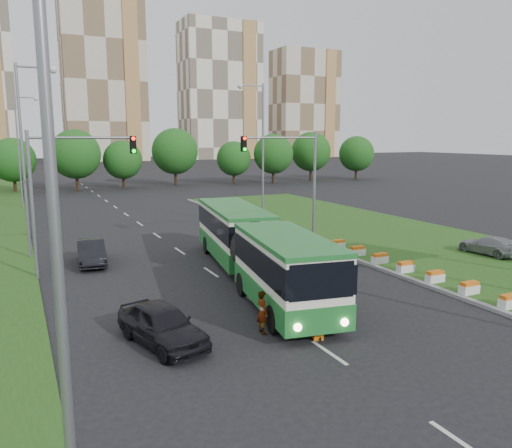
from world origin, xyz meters
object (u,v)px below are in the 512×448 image
car_median (490,245)px  articulated_bus (251,247)px  traffic_mast_median (295,171)px  shopping_trolley (318,331)px  pedestrian (262,312)px  traffic_mast_left (63,180)px  car_left_near (162,324)px  car_left_far (91,252)px

car_median → articulated_bus: bearing=-10.4°
car_median → traffic_mast_median: bearing=-44.0°
traffic_mast_median → car_median: bearing=-40.1°
shopping_trolley → pedestrian: bearing=156.0°
traffic_mast_left → car_left_near: (2.19, -11.67, -4.58)m
car_left_near → shopping_trolley: (5.48, -2.15, -0.45)m
car_left_near → car_left_far: 13.54m
traffic_mast_median → car_left_near: 18.70m
traffic_mast_median → car_median: size_ratio=1.94×
pedestrian → traffic_mast_median: bearing=-35.2°
traffic_mast_median → articulated_bus: traffic_mast_median is taller
car_median → shopping_trolley: bearing=16.9°
articulated_bus → pedestrian: size_ratio=10.50×
pedestrian → shopping_trolley: pedestrian is taller
car_left_near → shopping_trolley: bearing=-35.9°
shopping_trolley → car_left_near: bearing=177.2°
car_left_far → car_median: size_ratio=1.08×
articulated_bus → car_median: size_ratio=4.41×
articulated_bus → shopping_trolley: 8.61m
traffic_mast_median → traffic_mast_left: (-15.16, -1.00, 0.00)m
articulated_bus → car_left_near: size_ratio=4.01×
articulated_bus → pedestrian: articulated_bus is taller
traffic_mast_median → car_median: (9.80, -8.25, -4.60)m
car_left_near → articulated_bus: bearing=29.0°
traffic_mast_left → car_left_near: size_ratio=1.77×
articulated_bus → car_left_far: (-7.30, 7.27, -1.10)m
traffic_mast_median → car_left_near: (-12.97, -12.67, -4.58)m
pedestrian → shopping_trolley: (1.63, -1.50, -0.55)m
traffic_mast_median → pedestrian: 16.75m
articulated_bus → car_left_near: (-6.60, -6.26, -1.06)m
shopping_trolley → traffic_mast_left: bearing=137.7°
traffic_mast_left → car_left_far: bearing=51.2°
pedestrian → car_median: bearing=-75.8°
car_median → shopping_trolley: car_median is taller
traffic_mast_left → articulated_bus: size_ratio=0.44×
car_left_near → car_median: 23.19m
articulated_bus → car_left_far: bearing=144.7°
articulated_bus → shopping_trolley: size_ratio=28.35×
car_left_near → car_median: bearing=-3.5°
traffic_mast_median → pedestrian: size_ratio=4.63×
car_median → pedestrian: (-18.92, -5.07, 0.12)m
car_left_far → shopping_trolley: car_left_far is taller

